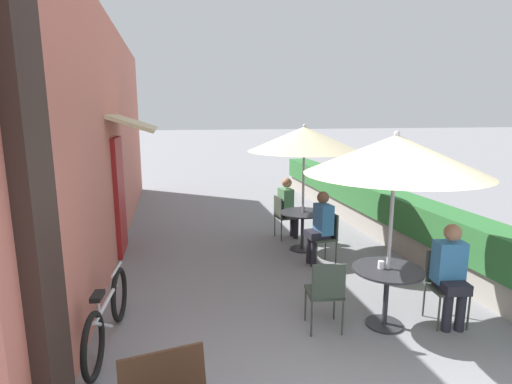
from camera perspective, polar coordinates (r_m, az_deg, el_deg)
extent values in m
cube|color=#C66B5B|center=(8.08, -20.05, 7.58)|extent=(0.24, 11.37, 4.20)
cube|color=black|center=(3.08, -29.23, 2.00)|extent=(0.12, 0.56, 4.20)
cube|color=maroon|center=(7.63, -18.90, -0.49)|extent=(0.08, 0.96, 2.10)
cube|color=beige|center=(7.46, -17.14, 9.44)|extent=(0.78, 1.80, 0.30)
cube|color=gray|center=(9.24, 15.45, -3.57)|extent=(0.44, 10.37, 0.45)
cube|color=#2D6B33|center=(9.13, 15.61, -0.51)|extent=(0.60, 9.85, 0.56)
cylinder|color=#28282D|center=(5.31, 17.82, -17.52)|extent=(0.44, 0.44, 0.02)
cylinder|color=#28282D|center=(5.15, 18.06, -14.11)|extent=(0.06, 0.06, 0.70)
cylinder|color=#28282D|center=(5.02, 18.30, -10.49)|extent=(0.82, 0.82, 0.02)
cylinder|color=#B7B7BC|center=(4.89, 18.60, -6.04)|extent=(0.04, 0.04, 2.23)
cone|color=beige|center=(4.70, 19.31, 5.07)|extent=(2.03, 2.03, 0.44)
sphere|color=#B7B7BC|center=(4.69, 19.50, 7.85)|extent=(0.07, 0.07, 0.07)
cube|color=#384238|center=(4.89, 9.70, -13.95)|extent=(0.45, 0.45, 0.04)
cube|color=#384238|center=(4.64, 10.34, -12.55)|extent=(0.38, 0.08, 0.42)
cylinder|color=#384238|center=(5.19, 11.13, -15.22)|extent=(0.02, 0.02, 0.45)
cylinder|color=#384238|center=(5.11, 7.09, -15.52)|extent=(0.02, 0.02, 0.45)
cylinder|color=#384238|center=(4.88, 12.28, -17.06)|extent=(0.02, 0.02, 0.45)
cylinder|color=#384238|center=(4.80, 7.95, -17.43)|extent=(0.02, 0.02, 0.45)
cube|color=#384238|center=(5.44, 25.65, -12.30)|extent=(0.45, 0.45, 0.04)
cube|color=#384238|center=(5.51, 24.88, -9.58)|extent=(0.38, 0.08, 0.42)
cylinder|color=#384238|center=(5.30, 24.67, -15.50)|extent=(0.02, 0.02, 0.45)
cylinder|color=#384238|center=(5.48, 28.09, -14.94)|extent=(0.02, 0.02, 0.45)
cylinder|color=#384238|center=(5.59, 22.86, -13.95)|extent=(0.02, 0.02, 0.45)
cylinder|color=#384238|center=(5.75, 26.15, -13.49)|extent=(0.02, 0.02, 0.45)
cylinder|color=#23232D|center=(5.34, 25.65, -15.25)|extent=(0.11, 0.11, 0.47)
cylinder|color=#23232D|center=(5.42, 27.17, -15.00)|extent=(0.11, 0.11, 0.47)
cube|color=#23232D|center=(5.33, 26.20, -11.87)|extent=(0.35, 0.40, 0.12)
cube|color=teal|center=(5.34, 25.84, -8.96)|extent=(0.37, 0.27, 0.50)
sphere|color=#A87556|center=(5.21, 26.30, -5.19)|extent=(0.20, 0.20, 0.20)
cylinder|color=white|center=(4.98, 17.41, -9.89)|extent=(0.07, 0.07, 0.09)
cylinder|color=#28282D|center=(7.62, 6.57, -8.05)|extent=(0.44, 0.44, 0.02)
cylinder|color=#28282D|center=(7.52, 6.63, -5.54)|extent=(0.06, 0.06, 0.70)
cylinder|color=#28282D|center=(7.42, 6.69, -2.96)|extent=(0.82, 0.82, 0.02)
cylinder|color=#B7B7BC|center=(7.33, 6.76, 0.13)|extent=(0.04, 0.04, 2.23)
cone|color=beige|center=(7.21, 6.93, 7.54)|extent=(2.03, 2.03, 0.44)
sphere|color=#B7B7BC|center=(7.20, 6.97, 9.35)|extent=(0.07, 0.07, 0.07)
cube|color=#384238|center=(6.85, 9.37, -6.51)|extent=(0.45, 0.45, 0.04)
cube|color=#384238|center=(6.88, 10.78, -4.66)|extent=(0.08, 0.38, 0.42)
cylinder|color=#384238|center=(6.99, 7.29, -8.02)|extent=(0.02, 0.02, 0.45)
cylinder|color=#384238|center=(6.69, 8.67, -8.95)|extent=(0.02, 0.02, 0.45)
cylinder|color=#384238|center=(7.15, 9.90, -7.65)|extent=(0.02, 0.02, 0.45)
cylinder|color=#384238|center=(6.86, 11.37, -8.54)|extent=(0.02, 0.02, 0.45)
cylinder|color=#23232D|center=(6.91, 7.66, -8.19)|extent=(0.11, 0.11, 0.47)
cylinder|color=#23232D|center=(6.77, 8.28, -8.61)|extent=(0.11, 0.11, 0.47)
cube|color=#23232D|center=(6.79, 8.72, -5.95)|extent=(0.39, 0.34, 0.12)
cube|color=teal|center=(6.77, 9.61, -3.82)|extent=(0.26, 0.36, 0.50)
sphere|color=brown|center=(6.67, 9.56, -0.77)|extent=(0.20, 0.20, 0.20)
cube|color=#384238|center=(8.15, 4.36, -3.52)|extent=(0.45, 0.45, 0.04)
cube|color=#384238|center=(8.03, 3.17, -2.19)|extent=(0.08, 0.38, 0.42)
cylinder|color=#384238|center=(8.12, 6.01, -5.25)|extent=(0.02, 0.02, 0.45)
cylinder|color=#384238|center=(8.44, 4.98, -4.60)|extent=(0.02, 0.02, 0.45)
cylinder|color=#384238|center=(7.98, 3.66, -5.50)|extent=(0.02, 0.02, 0.45)
cylinder|color=#384238|center=(8.30, 2.70, -4.83)|extent=(0.02, 0.02, 0.45)
cylinder|color=#23232D|center=(8.21, 5.72, -5.00)|extent=(0.11, 0.11, 0.47)
cylinder|color=#23232D|center=(8.35, 5.26, -4.71)|extent=(0.11, 0.11, 0.47)
cube|color=#23232D|center=(8.16, 4.95, -2.92)|extent=(0.39, 0.34, 0.12)
cube|color=#4C8456|center=(8.06, 4.26, -1.26)|extent=(0.26, 0.36, 0.50)
sphere|color=#A87556|center=(8.00, 4.43, 1.33)|extent=(0.20, 0.20, 0.20)
cylinder|color=#232328|center=(7.47, 6.68, -2.41)|extent=(0.07, 0.07, 0.09)
torus|color=black|center=(5.33, -18.95, -13.67)|extent=(0.12, 0.66, 0.66)
torus|color=black|center=(4.37, -22.22, -19.72)|extent=(0.12, 0.66, 0.66)
cylinder|color=silver|center=(4.76, -20.55, -14.46)|extent=(0.13, 0.87, 0.04)
cylinder|color=silver|center=(4.67, -21.00, -17.31)|extent=(0.10, 0.64, 0.42)
cylinder|color=silver|center=(4.46, -21.61, -14.99)|extent=(0.04, 0.04, 0.23)
cube|color=black|center=(4.41, -21.72, -13.64)|extent=(0.12, 0.23, 0.05)
cylinder|color=silver|center=(5.16, -19.30, -10.38)|extent=(0.08, 0.46, 0.03)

